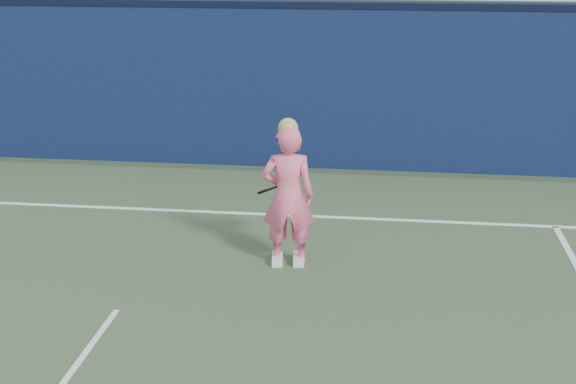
# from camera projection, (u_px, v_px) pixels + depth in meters

# --- Properties ---
(ground) EXTENTS (80.00, 80.00, 0.00)m
(ground) POSITION_uv_depth(u_px,v_px,m) (80.00, 362.00, 7.06)
(ground) COLOR #2C3E26
(ground) RESTS_ON ground
(backstop_wall) EXTENTS (24.00, 0.40, 2.50)m
(backstop_wall) POSITION_uv_depth(u_px,v_px,m) (224.00, 86.00, 12.80)
(backstop_wall) COLOR #0D173A
(backstop_wall) RESTS_ON ground
(wall_cap) EXTENTS (24.00, 0.42, 0.10)m
(wall_cap) POSITION_uv_depth(u_px,v_px,m) (222.00, 3.00, 12.40)
(wall_cap) COLOR black
(wall_cap) RESTS_ON backstop_wall
(player) EXTENTS (0.63, 0.45, 1.70)m
(player) POSITION_uv_depth(u_px,v_px,m) (288.00, 196.00, 8.90)
(player) COLOR #FF638C
(player) RESTS_ON ground
(racket) EXTENTS (0.50, 0.22, 0.28)m
(racket) POSITION_uv_depth(u_px,v_px,m) (287.00, 184.00, 9.35)
(racket) COLOR black
(racket) RESTS_ON ground
(court_lines) EXTENTS (11.00, 12.04, 0.01)m
(court_lines) POSITION_uv_depth(u_px,v_px,m) (65.00, 380.00, 6.74)
(court_lines) COLOR white
(court_lines) RESTS_ON court_surface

